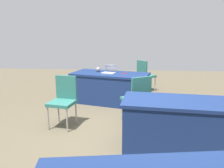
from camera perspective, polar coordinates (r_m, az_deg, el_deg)
The scene contains 9 objects.
ground_plane at distance 3.82m, azimuth 1.81°, elevation -14.05°, with size 14.40×14.40×0.00m, color brown.
table_foreground at distance 5.62m, azimuth -0.48°, elevation -0.98°, with size 2.04×1.29×0.76m.
table_mid_right at distance 3.57m, azimuth 17.81°, elevation -9.96°, with size 1.89×0.97×0.76m.
chair_tucked_left at distance 4.26m, azimuth -12.38°, elevation -3.58°, with size 0.51×0.51×0.95m.
chair_aisle at distance 6.80m, azimuth 8.45°, elevation 2.63°, with size 0.62×0.62×0.94m.
chair_by_pillar at distance 4.24m, azimuth 6.57°, elevation -3.32°, with size 0.60×0.60×0.96m.
laptop_silver at distance 5.55m, azimuth -0.71°, elevation 3.26°, with size 0.40×0.38×0.21m.
yarn_ball at distance 5.77m, azimuth -3.60°, elevation 3.79°, with size 0.12×0.12×0.12m, color gray.
scissors_red at distance 5.47m, azimuth 3.22°, elevation 2.73°, with size 0.18×0.04×0.01m, color red.
Camera 1 is at (-0.18, 3.40, 1.73)m, focal length 35.51 mm.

